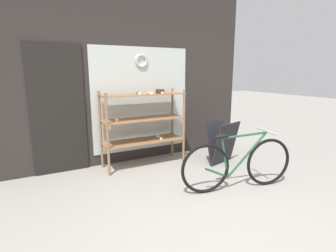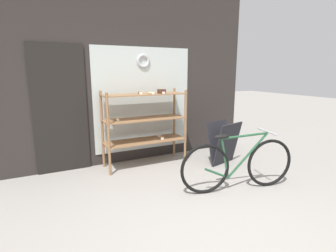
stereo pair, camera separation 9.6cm
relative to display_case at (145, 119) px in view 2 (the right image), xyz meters
name	(u,v)px [view 2 (the right image)]	position (x,y,z in m)	size (l,w,h in m)	color
ground_plane	(212,227)	(-0.10, -2.16, -0.84)	(30.00, 30.00, 0.00)	gray
storefront_facade	(130,63)	(-0.13, 0.38, 0.97)	(4.80, 0.13, 3.73)	#2D2826
display_case	(145,119)	(0.00, 0.00, 0.00)	(1.46, 0.48, 1.36)	#8E6642
bicycle	(238,164)	(0.77, -1.56, -0.46)	(1.68, 0.53, 0.84)	black
sandwich_board	(223,143)	(1.27, -0.60, -0.45)	(0.65, 0.51, 0.77)	#232328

